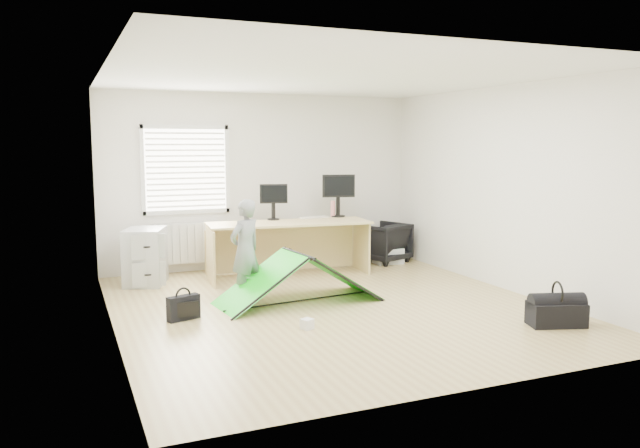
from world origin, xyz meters
name	(u,v)px	position (x,y,z in m)	size (l,w,h in m)	color
ground	(333,307)	(0.00, 0.00, 0.00)	(5.50, 5.50, 0.00)	tan
back_wall	(262,181)	(0.00, 2.75, 1.35)	(5.00, 0.02, 2.70)	silver
window	(186,170)	(-1.20, 2.71, 1.55)	(1.20, 0.06, 1.20)	silver
radiator	(188,243)	(-1.20, 2.67, 0.45)	(1.00, 0.12, 0.60)	silver
desk	(289,249)	(0.11, 1.82, 0.40)	(2.36, 0.75, 0.80)	tan
filing_cabinet	(145,256)	(-1.90, 2.11, 0.39)	(0.50, 0.67, 0.78)	#A2A6A8
monitor_left	(273,207)	(-0.02, 2.15, 1.00)	(0.41, 0.09, 0.39)	black
monitor_right	(338,201)	(1.03, 2.14, 1.04)	(0.50, 0.11, 0.48)	black
keyboard	(314,217)	(0.62, 2.12, 0.81)	(0.44, 0.15, 0.02)	beige
thermos	(333,209)	(0.95, 2.16, 0.93)	(0.07, 0.07, 0.25)	#C5736E
office_chair	(383,242)	(1.90, 2.26, 0.33)	(0.70, 0.72, 0.65)	black
person	(245,250)	(-0.87, 0.72, 0.63)	(0.46, 0.30, 1.26)	slate
kite	(299,278)	(-0.30, 0.36, 0.31)	(1.97, 0.86, 0.61)	#13CD15
storage_crate	(388,256)	(1.92, 2.13, 0.12)	(0.45, 0.31, 0.25)	#B8BEC1
tote_bag	(143,268)	(-1.92, 2.35, 0.18)	(0.31, 0.13, 0.36)	#1E827A
laptop_bag	(183,308)	(-1.75, 0.12, 0.14)	(0.37, 0.11, 0.27)	black
white_box	(307,324)	(-0.62, -0.73, 0.06)	(0.11, 0.11, 0.11)	silver
duffel_bag	(556,314)	(1.89, -1.64, 0.13)	(0.58, 0.30, 0.25)	black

